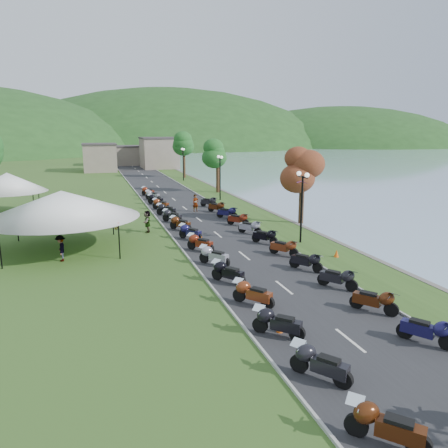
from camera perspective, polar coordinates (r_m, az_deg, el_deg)
ground at (r=15.35m, az=24.82°, el=-20.27°), size 400.00×400.00×0.00m
road at (r=50.80m, az=-6.59°, el=3.22°), size 7.00×120.00×0.02m
hills_backdrop at (r=209.67m, az=-14.94°, el=9.74°), size 360.00×120.00×76.00m
far_building at (r=94.75m, az=-13.00°, el=8.70°), size 18.00×16.00×5.00m
moto_row_left at (r=30.50m, az=-3.85°, el=-1.81°), size 2.60×50.25×1.10m
moto_row_right at (r=30.99m, az=5.47°, el=-1.61°), size 2.60×33.35×1.10m
vendor_tent_main at (r=31.05m, az=-20.24°, el=0.45°), size 6.73×6.73×4.00m
vendor_tent_side at (r=45.77m, az=-26.28°, el=3.54°), size 4.67×4.67×4.00m
tree_lakeside at (r=37.73m, az=10.18°, el=5.72°), size 2.72×2.72×7.54m
pedestrian_a at (r=36.72m, az=-13.84°, el=-0.59°), size 0.75×0.82×1.83m
pedestrian_b at (r=39.09m, az=-15.43°, el=0.09°), size 0.81×0.56×1.53m
pedestrian_c at (r=28.80m, az=-20.43°, el=-4.57°), size 0.55×1.10×1.65m
traffic_cone_near at (r=18.07m, az=7.28°, el=-13.23°), size 0.28×0.28×0.44m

